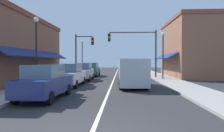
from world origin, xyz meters
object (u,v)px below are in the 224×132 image
parked_car_third_left (83,72)px  street_lamp_right_mid (163,48)px  parked_car_far_left (92,70)px  parked_car_nearest_left (45,82)px  street_lamp_left_near (36,41)px  traffic_signal_mast_arm (139,45)px  traffic_signal_left_corner (82,49)px  street_lamp_left_far (82,52)px  parked_car_second_left (70,75)px  van_in_lane (132,72)px

parked_car_third_left → street_lamp_right_mid: size_ratio=0.83×
parked_car_third_left → parked_car_far_left: size_ratio=1.00×
parked_car_nearest_left → street_lamp_left_near: 4.37m
traffic_signal_mast_arm → traffic_signal_left_corner: traffic_signal_mast_arm is taller
traffic_signal_mast_arm → street_lamp_left_far: bearing=140.5°
street_lamp_left_far → traffic_signal_mast_arm: bearing=-39.5°
parked_car_second_left → street_lamp_left_far: street_lamp_left_far is taller
traffic_signal_mast_arm → street_lamp_right_mid: 3.23m
parked_car_nearest_left → street_lamp_right_mid: street_lamp_right_mid is taller
parked_car_nearest_left → street_lamp_left_far: bearing=97.2°
parked_car_second_left → street_lamp_left_near: 3.68m
parked_car_second_left → van_in_lane: van_in_lane is taller
parked_car_far_left → traffic_signal_mast_arm: bearing=-21.3°
van_in_lane → street_lamp_left_far: 15.99m
parked_car_nearest_left → parked_car_far_left: size_ratio=1.00×
traffic_signal_left_corner → street_lamp_right_mid: traffic_signal_left_corner is taller
traffic_signal_left_corner → street_lamp_left_near: size_ratio=1.06×
traffic_signal_left_corner → street_lamp_left_far: (-1.03, 5.40, -0.01)m
street_lamp_right_mid → street_lamp_left_far: bearing=139.8°
parked_car_nearest_left → street_lamp_left_near: size_ratio=0.84×
parked_car_nearest_left → parked_car_third_left: (0.02, 10.09, 0.00)m
parked_car_far_left → traffic_signal_left_corner: bearing=-123.9°
street_lamp_left_near → street_lamp_right_mid: 12.66m
street_lamp_left_near → traffic_signal_mast_arm: bearing=51.6°
van_in_lane → street_lamp_right_mid: street_lamp_right_mid is taller
parked_car_second_left → parked_car_far_left: size_ratio=0.99×
street_lamp_left_near → traffic_signal_left_corner: bearing=85.3°
parked_car_second_left → street_lamp_left_near: (-1.73, -2.15, 2.44)m
street_lamp_left_near → parked_car_third_left: bearing=75.2°
parked_car_nearest_left → street_lamp_left_far: (-1.95, 19.43, 2.53)m
van_in_lane → traffic_signal_mast_arm: traffic_signal_mast_arm is taller
parked_car_far_left → van_in_lane: bearing=-64.0°
street_lamp_right_mid → van_in_lane: bearing=-121.9°
parked_car_nearest_left → parked_car_second_left: bearing=92.4°
parked_car_second_left → parked_car_nearest_left: bearing=-88.1°
street_lamp_left_far → van_in_lane: bearing=-65.0°
parked_car_far_left → street_lamp_left_far: 5.16m
parked_car_second_left → street_lamp_left_far: bearing=98.4°
street_lamp_left_near → parked_car_nearest_left: bearing=-59.9°
parked_car_nearest_left → van_in_lane: bearing=48.4°
parked_car_far_left → street_lamp_left_far: bearing=118.6°
van_in_lane → parked_car_second_left: bearing=176.2°
van_in_lane → traffic_signal_mast_arm: (1.20, 7.84, 2.70)m
street_lamp_right_mid → street_lamp_left_far: size_ratio=0.97×
parked_car_second_left → traffic_signal_left_corner: 9.15m
street_lamp_right_mid → street_lamp_left_near: bearing=-142.9°
parked_car_far_left → street_lamp_left_near: street_lamp_left_near is taller
parked_car_far_left → street_lamp_right_mid: 9.75m
parked_car_far_left → traffic_signal_left_corner: (-0.99, -1.39, 2.54)m
parked_car_nearest_left → traffic_signal_mast_arm: bearing=66.8°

